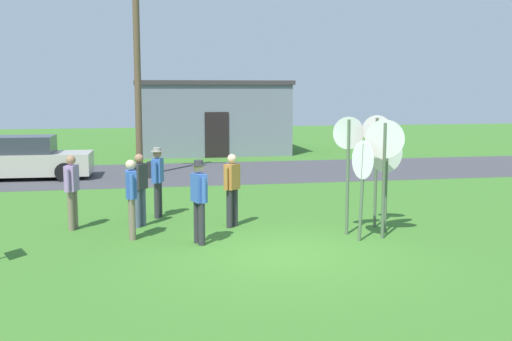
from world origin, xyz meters
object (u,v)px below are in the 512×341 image
at_px(utility_pole, 137,72).
at_px(person_in_teal, 199,197).
at_px(person_near_signs, 157,177).
at_px(parked_car_on_street, 27,159).
at_px(person_in_dark_shirt, 232,186).
at_px(stop_sign_far_back, 376,153).
at_px(stop_sign_center_cluster, 362,172).
at_px(person_on_left, 140,186).
at_px(stop_sign_tallest, 348,155).
at_px(person_in_blue, 131,195).
at_px(person_holding_notes, 72,188).
at_px(stop_sign_low_front, 384,157).
at_px(stop_sign_leaning_left, 386,165).

xyz_separation_m(utility_pole, person_in_teal, (1.14, -10.36, -2.77)).
xyz_separation_m(utility_pole, person_near_signs, (0.39, -7.51, -2.75)).
bearing_deg(parked_car_on_street, person_in_dark_shirt, -56.57).
relative_size(stop_sign_far_back, person_in_teal, 1.48).
xyz_separation_m(stop_sign_center_cluster, person_on_left, (-4.53, 2.23, -0.49)).
distance_m(stop_sign_tallest, person_in_blue, 4.69).
xyz_separation_m(parked_car_on_street, person_holding_notes, (2.38, -8.59, 0.26)).
bearing_deg(stop_sign_center_cluster, stop_sign_far_back, 56.66).
relative_size(stop_sign_far_back, person_on_left, 1.52).
distance_m(stop_sign_far_back, person_in_blue, 5.52).
bearing_deg(stop_sign_low_front, stop_sign_far_back, 77.05).
xyz_separation_m(stop_sign_low_front, person_in_blue, (-5.23, 0.96, -0.79)).
distance_m(person_on_left, person_in_blue, 1.17).
distance_m(stop_sign_low_front, person_in_blue, 5.38).
height_order(stop_sign_leaning_left, person_holding_notes, stop_sign_leaning_left).
distance_m(stop_sign_leaning_left, person_in_blue, 5.56).
bearing_deg(stop_sign_tallest, person_in_dark_shirt, 153.00).
relative_size(parked_car_on_street, stop_sign_low_front, 1.73).
distance_m(person_in_blue, person_holding_notes, 1.75).
relative_size(utility_pole, person_in_teal, 4.12).
height_order(person_in_dark_shirt, person_holding_notes, same).
xyz_separation_m(stop_sign_far_back, person_in_blue, (-5.47, -0.08, -0.77)).
xyz_separation_m(utility_pole, stop_sign_center_cluster, (4.49, -10.71, -2.31)).
distance_m(stop_sign_low_front, person_in_teal, 3.96).
relative_size(stop_sign_leaning_left, person_in_blue, 1.28).
bearing_deg(utility_pole, stop_sign_leaning_left, -62.10).
xyz_separation_m(stop_sign_center_cluster, person_in_blue, (-4.71, 1.08, -0.49)).
xyz_separation_m(person_in_teal, person_on_left, (-1.18, 1.88, -0.03)).
bearing_deg(stop_sign_low_front, person_holding_notes, 162.14).
height_order(stop_sign_low_front, stop_sign_tallest, stop_sign_tallest).
xyz_separation_m(person_near_signs, person_in_blue, (-0.60, -2.13, -0.06)).
height_order(utility_pole, stop_sign_center_cluster, utility_pole).
bearing_deg(person_in_blue, person_near_signs, 74.21).
height_order(stop_sign_leaning_left, person_on_left, stop_sign_leaning_left).
bearing_deg(stop_sign_far_back, stop_sign_tallest, -147.57).
relative_size(person_near_signs, person_in_blue, 1.03).
relative_size(stop_sign_tallest, person_in_blue, 1.52).
distance_m(parked_car_on_street, person_holding_notes, 8.92).
bearing_deg(person_on_left, person_in_blue, -98.71).
xyz_separation_m(stop_sign_leaning_left, person_in_dark_shirt, (-3.27, 1.11, -0.53)).
xyz_separation_m(stop_sign_far_back, person_in_teal, (-4.12, -0.80, -0.73)).
relative_size(stop_sign_center_cluster, person_in_teal, 1.21).
bearing_deg(person_in_blue, stop_sign_low_front, -10.37).
bearing_deg(person_on_left, person_in_dark_shirt, -11.71).
xyz_separation_m(stop_sign_far_back, person_in_dark_shirt, (-3.22, 0.65, -0.77)).
bearing_deg(stop_sign_center_cluster, person_in_blue, 167.12).
height_order(person_on_left, person_in_blue, same).
bearing_deg(utility_pole, stop_sign_tallest, -66.53).
relative_size(parked_car_on_street, person_in_dark_shirt, 2.58).
relative_size(person_in_dark_shirt, person_in_blue, 1.00).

